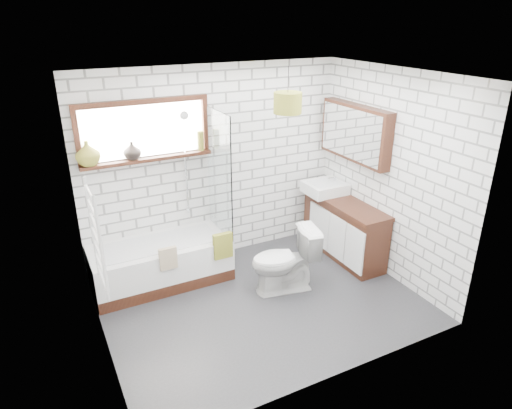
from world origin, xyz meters
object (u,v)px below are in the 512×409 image
bathtub (161,263)px  vanity (344,229)px  basin (325,188)px  toilet (284,261)px  pendant (288,103)px

bathtub → vanity: bearing=-10.8°
basin → toilet: 1.40m
vanity → basin: bearing=98.6°
vanity → toilet: (-1.13, -0.37, 0.00)m
basin → pendant: (-0.78, -0.27, 1.25)m
bathtub → basin: basin is taller
basin → toilet: basin is taller
vanity → pendant: (-0.84, 0.13, 1.71)m
vanity → toilet: 1.19m
basin → bathtub: bearing=178.6°
pendant → bathtub: bearing=168.1°
basin → toilet: bearing=-144.4°
bathtub → vanity: (2.36, -0.45, 0.12)m
vanity → basin: 0.61m
vanity → pendant: pendant is taller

